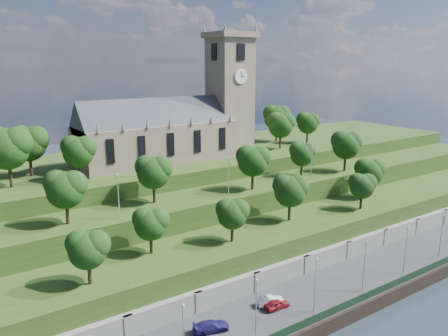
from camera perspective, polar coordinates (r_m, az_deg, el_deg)
ground at (r=64.56m, az=14.54°, el=-19.72°), size 320.00×320.00×0.00m
promenade at (r=67.46m, az=10.64°, el=-16.91°), size 160.00×12.00×2.00m
quay_wall at (r=63.94m, az=14.63°, el=-18.91°), size 160.00×0.50×2.20m
fence at (r=63.51m, az=14.26°, el=-17.54°), size 160.00×0.10×1.20m
retaining_wall at (r=70.51m, az=7.21°, el=-13.93°), size 160.00×2.10×5.00m
embankment_lower at (r=73.98m, az=4.14°, el=-11.16°), size 160.00×12.00×8.00m
embankment_upper at (r=81.43m, az=-0.63°, el=-7.19°), size 160.00×10.00×12.00m
hilltop at (r=98.28m, az=-7.36°, el=-2.65°), size 160.00×32.00×15.00m
church at (r=91.95m, az=-6.07°, el=5.83°), size 38.60×12.35×27.60m
trees_lower at (r=73.54m, az=6.94°, el=-3.74°), size 63.96×9.14×8.28m
trees_upper at (r=79.62m, az=2.26°, el=1.04°), size 64.51×8.68×8.81m
trees_hilltop at (r=89.96m, az=-6.90°, el=4.77°), size 75.19×15.79×10.14m
lamp_posts_promenade at (r=61.35m, az=11.84°, el=-14.28°), size 60.36×0.36×7.99m
lamp_posts_upper at (r=75.95m, az=0.59°, el=-0.72°), size 40.36×0.36×7.07m
car_left at (r=63.34m, az=6.95°, el=-17.22°), size 3.88×1.74×1.29m
car_middle at (r=63.97m, az=6.07°, el=-16.85°), size 4.18×2.47×1.30m
car_right at (r=58.53m, az=-1.68°, el=-19.95°), size 5.02×3.07×1.36m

